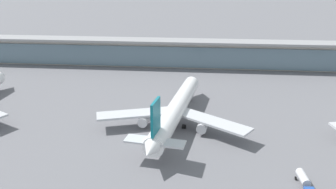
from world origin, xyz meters
TOP-DOWN VIEW (x-y plane):
  - ground_plane at (0.00, 0.00)m, footprint 1200.00×1200.00m
  - airliner_centre_stand at (3.40, 13.65)m, footprint 51.85×68.04m
  - service_truck_under_wing_blue at (37.78, -18.79)m, footprint 2.91×8.72m
  - terminal_building at (0.00, 90.63)m, footprint 279.11×12.80m

SIDE VIEW (x-z plane):
  - ground_plane at x=0.00m, z-range 0.00..0.00m
  - service_truck_under_wing_blue at x=37.78m, z-range 0.23..3.18m
  - airliner_centre_stand at x=3.40m, z-range -3.36..14.79m
  - terminal_building at x=0.00m, z-range 0.27..15.47m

